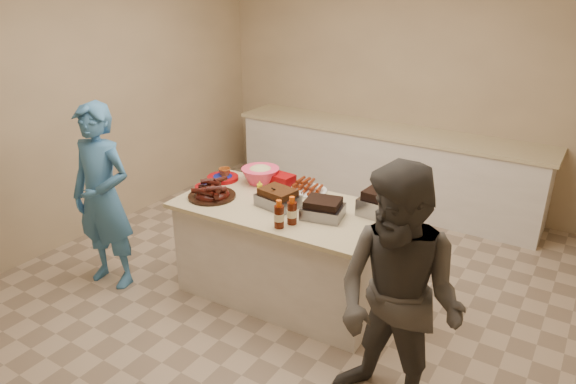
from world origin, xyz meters
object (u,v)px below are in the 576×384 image
Objects in this scene: mustard_bottle at (260,195)px; plastic_cup at (225,179)px; bbq_bottle_a at (279,227)px; coleslaw_bowl at (261,182)px; bbq_bottle_b at (292,224)px; island at (285,293)px; rib_platter at (212,197)px; roasting_pan at (385,214)px; guest_blue at (115,280)px.

mustard_bottle reaches higher than plastic_cup.
bbq_bottle_a is at bearing -30.27° from plastic_cup.
bbq_bottle_b is at bearing -39.26° from coleslaw_bowl.
rib_platter is at bearing -166.11° from island.
plastic_cup is (-0.48, 0.13, 0.00)m from mustard_bottle.
bbq_bottle_a is at bearing -127.76° from roasting_pan.
roasting_pan is at bearing 11.71° from mustard_bottle.
mustard_bottle is (0.16, -0.23, 0.00)m from coleslaw_bowl.
island is 0.87m from mustard_bottle.
coleslaw_bowl is (-0.45, 0.31, 0.81)m from island.
roasting_pan is 3.14× the size of plastic_cup.
roasting_pan reaches higher than mustard_bottle.
plastic_cup is (-0.94, 0.55, 0.00)m from bbq_bottle_a.
roasting_pan is at bearing 46.07° from bbq_bottle_b.
rib_platter reaches higher than roasting_pan.
mustard_bottle is at bearing -55.90° from coleslaw_bowl.
island reaches higher than guest_blue.
coleslaw_bowl is at bearing 143.44° from island.
island is 0.98m from coleslaw_bowl.
coleslaw_bowl reaches higher than roasting_pan.
bbq_bottle_b is (0.81, -0.06, 0.00)m from rib_platter.
island is 1.12m from roasting_pan.
bbq_bottle_b reaches higher than plastic_cup.
island is 1.02m from rib_platter.
roasting_pan reaches higher than plastic_cup.
bbq_bottle_a is 1.00× the size of bbq_bottle_b.
bbq_bottle_b is at bearing -24.43° from plastic_cup.
guest_blue is (-1.09, -0.70, -0.81)m from mustard_bottle.
coleslaw_bowl is at bearing 133.87° from bbq_bottle_a.
coleslaw_bowl is at bearing 72.99° from rib_platter.
plastic_cup is at bearing 164.26° from mustard_bottle.
island is at bearing -15.39° from plastic_cup.
bbq_bottle_b reaches higher than guest_blue.
bbq_bottle_a is (0.62, -0.64, 0.00)m from coleslaw_bowl.
rib_platter is 0.50m from coleslaw_bowl.
rib_platter is 1.84× the size of bbq_bottle_b.
coleslaw_bowl reaches higher than guest_blue.
roasting_pan is 1.58× the size of bbq_bottle_a.
guest_blue is (-0.61, -0.84, -0.81)m from plastic_cup.
bbq_bottle_b is (0.04, 0.10, 0.00)m from bbq_bottle_a.
roasting_pan is at bearing 19.60° from island.
bbq_bottle_a reaches higher than roasting_pan.
island is at bearing 16.46° from guest_blue.
island is at bearing -154.68° from roasting_pan.
coleslaw_bowl is at bearing -177.39° from roasting_pan.
plastic_cup is at bearing -163.54° from coleslaw_bowl.
bbq_bottle_a is at bearing -65.27° from island.
coleslaw_bowl reaches higher than rib_platter.
roasting_pan is 1.17m from coleslaw_bowl.
island is 5.19× the size of coleslaw_bowl.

